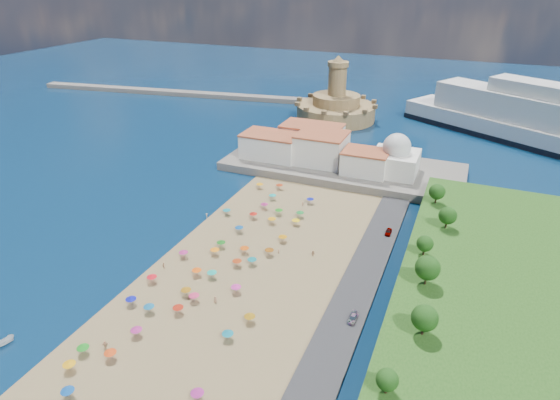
% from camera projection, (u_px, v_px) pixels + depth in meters
% --- Properties ---
extents(ground, '(700.00, 700.00, 0.00)m').
position_uv_depth(ground, '(230.00, 263.00, 123.75)').
color(ground, '#071938').
rests_on(ground, ground).
extents(terrace, '(90.00, 36.00, 3.00)m').
position_uv_depth(terrace, '(342.00, 167.00, 180.09)').
color(terrace, '#59544C').
rests_on(terrace, ground).
extents(jetty, '(18.00, 70.00, 2.40)m').
position_uv_depth(jetty, '(317.00, 134.00, 216.80)').
color(jetty, '#59544C').
rests_on(jetty, ground).
extents(breakwater, '(199.03, 34.77, 2.60)m').
position_uv_depth(breakwater, '(189.00, 94.00, 287.81)').
color(breakwater, '#59544C').
rests_on(breakwater, ground).
extents(waterfront_buildings, '(57.00, 29.00, 11.00)m').
position_uv_depth(waterfront_buildings, '(311.00, 146.00, 182.31)').
color(waterfront_buildings, silver).
rests_on(waterfront_buildings, terrace).
extents(domed_building, '(16.00, 16.00, 15.00)m').
position_uv_depth(domed_building, '(396.00, 158.00, 168.24)').
color(domed_building, silver).
rests_on(domed_building, terrace).
extents(fortress, '(40.00, 40.00, 32.40)m').
position_uv_depth(fortress, '(336.00, 107.00, 239.22)').
color(fortress, '#9D7B4E').
rests_on(fortress, ground).
extents(beach_parasols, '(32.55, 115.14, 2.20)m').
position_uv_depth(beach_parasols, '(205.00, 278.00, 113.99)').
color(beach_parasols, gray).
rests_on(beach_parasols, beach).
extents(beachgoers, '(38.87, 97.75, 1.81)m').
position_uv_depth(beachgoers, '(210.00, 276.00, 116.47)').
color(beachgoers, tan).
rests_on(beachgoers, beach).
extents(parked_cars, '(1.79, 72.36, 1.35)m').
position_uv_depth(parked_cars, '(360.00, 300.00, 107.83)').
color(parked_cars, gray).
rests_on(parked_cars, promenade).
extents(hillside_trees, '(12.23, 107.67, 7.15)m').
position_uv_depth(hillside_trees, '(419.00, 291.00, 97.03)').
color(hillside_trees, '#382314').
rests_on(hillside_trees, hillside).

